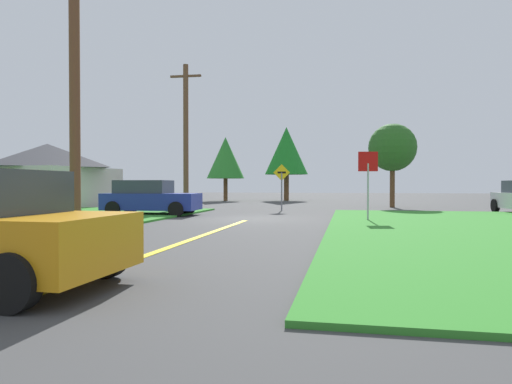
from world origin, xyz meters
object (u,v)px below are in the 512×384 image
Objects in this scene: stop_sign at (368,172)px; pine_tree_center at (226,158)px; direction_sign at (282,182)px; oak_tree_right at (286,151)px; utility_pole_mid at (186,135)px; oak_tree_left at (392,148)px; parked_car_near_building at (150,198)px; barn at (47,176)px; utility_pole_near at (75,87)px.

pine_tree_center reaches higher than stop_sign.
oak_tree_right is at bearing 96.62° from direction_sign.
oak_tree_left is at bearing 22.29° from utility_pole_mid.
parked_car_near_building is 1.74× the size of direction_sign.
pine_tree_center is 0.85× the size of oak_tree_right.
pine_tree_center is at bearing 59.33° from barn.
stop_sign is at bearing 25.74° from utility_pole_near.
utility_pole_near is 1.37× the size of oak_tree_right.
stop_sign is at bearing -20.88° from barn.
pine_tree_center is 0.78× the size of barn.
direction_sign is (-4.27, 6.63, -0.31)m from stop_sign.
direction_sign is at bearing 38.43° from parked_car_near_building.
oak_tree_left is 0.80× the size of oak_tree_right.
oak_tree_left reaches higher than direction_sign.
stop_sign is 1.06× the size of direction_sign.
oak_tree_right reaches higher than stop_sign.
utility_pole_near is 27.03m from oak_tree_right.
oak_tree_left is 13.40m from oak_tree_right.
utility_pole_mid reaches higher than oak_tree_left.
direction_sign is (5.16, 11.18, -3.00)m from utility_pole_near.
oak_tree_right is at bearing 49.22° from barn.
parked_car_near_building is at bearing -140.12° from oak_tree_left.
pine_tree_center reaches higher than oak_tree_left.
utility_pole_near is at bearing -125.25° from oak_tree_left.
oak_tree_right reaches higher than direction_sign.
utility_pole_mid reaches higher than oak_tree_right.
utility_pole_near reaches higher than utility_pole_mid.
oak_tree_right is (3.71, 15.50, 0.16)m from utility_pole_mid.
direction_sign is at bearing -2.44° from barn.
pine_tree_center is at bearing 95.81° from utility_pole_mid.
oak_tree_right reaches higher than barn.
utility_pole_near reaches higher than direction_sign.
oak_tree_left is (1.97, 11.59, 1.82)m from stop_sign.
parked_car_near_building is at bearing -138.55° from direction_sign.
oak_tree_right is at bearing 76.86° from parked_car_near_building.
parked_car_near_building is 6.04m from utility_pole_mid.
stop_sign is at bearing -34.64° from utility_pole_mid.
utility_pole_mid is at bearing 91.84° from utility_pole_near.
parked_car_near_building is 0.85× the size of oak_tree_left.
stop_sign is 11.90m from oak_tree_left.
pine_tree_center is at bearing 116.54° from direction_sign.
oak_tree_left is at bearing -52.95° from oak_tree_right.
stop_sign is at bearing -74.71° from oak_tree_right.
utility_pole_mid is 1.26× the size of oak_tree_right.
pine_tree_center reaches higher than parked_car_near_building.
parked_car_near_building is (-9.74, 1.80, -1.08)m from stop_sign.
oak_tree_left is at bearing -111.52° from stop_sign.
utility_pole_mid is (-9.80, 6.77, 2.36)m from stop_sign.
direction_sign is 16.00m from oak_tree_right.
pine_tree_center is at bearing 91.42° from parked_car_near_building.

